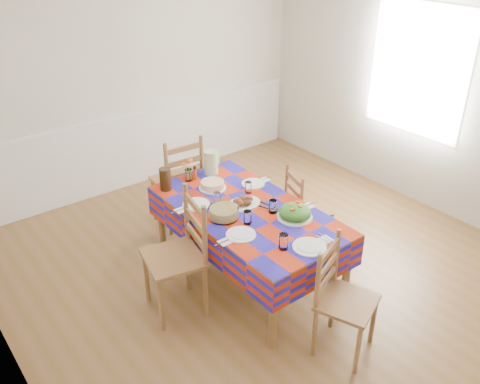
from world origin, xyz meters
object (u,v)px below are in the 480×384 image
meat_platter (243,202)px  chair_near (342,300)px  chair_far (179,181)px  tea_pitcher (165,179)px  green_pitcher (211,162)px  chair_left (179,256)px  dining_table (247,216)px  chair_right (304,210)px

meat_platter → chair_near: (-0.03, -1.22, -0.27)m
meat_platter → chair_far: 1.09m
chair_near → chair_far: size_ratio=0.90×
chair_far → tea_pitcher: bearing=50.9°
green_pitcher → chair_left: chair_left is taller
dining_table → chair_left: (-0.72, -0.01, -0.11)m
dining_table → chair_right: bearing=1.0°
chair_far → chair_right: bearing=127.5°
tea_pitcher → chair_far: (0.37, 0.39, -0.30)m
dining_table → meat_platter: 0.13m
dining_table → chair_near: size_ratio=1.94×
chair_far → meat_platter: bearing=95.4°
dining_table → chair_left: bearing=-179.2°
dining_table → green_pitcher: size_ratio=7.66×
chair_right → dining_table: bearing=108.6°
tea_pitcher → chair_left: 0.88m
meat_platter → chair_far: chair_far is taller
dining_table → chair_far: 1.14m
green_pitcher → tea_pitcher: 0.53m
dining_table → chair_right: chair_right is taller
green_pitcher → chair_left: size_ratio=0.22×
chair_near → chair_left: (-0.70, 1.13, 0.06)m
meat_platter → green_pitcher: green_pitcher is taller
meat_platter → chair_near: 1.25m
chair_far → chair_right: (0.73, -1.13, -0.08)m
meat_platter → chair_right: 0.78m
chair_near → chair_far: bearing=68.3°
tea_pitcher → chair_near: chair_near is taller
dining_table → chair_near: (-0.02, -1.14, -0.17)m
chair_far → chair_right: size_ratio=1.20×
meat_platter → tea_pitcher: tea_pitcher is taller
meat_platter → green_pitcher: (0.14, 0.69, 0.09)m
dining_table → tea_pitcher: 0.86m
chair_near → chair_right: size_ratio=1.08×
meat_platter → chair_right: (0.71, -0.06, -0.31)m
green_pitcher → chair_near: bearing=-95.1°
dining_table → chair_left: 0.73m
tea_pitcher → chair_right: tea_pitcher is taller
chair_near → green_pitcher: bearing=63.4°
green_pitcher → chair_right: (0.57, -0.76, -0.40)m
meat_platter → chair_near: chair_near is taller
green_pitcher → chair_far: 0.51m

